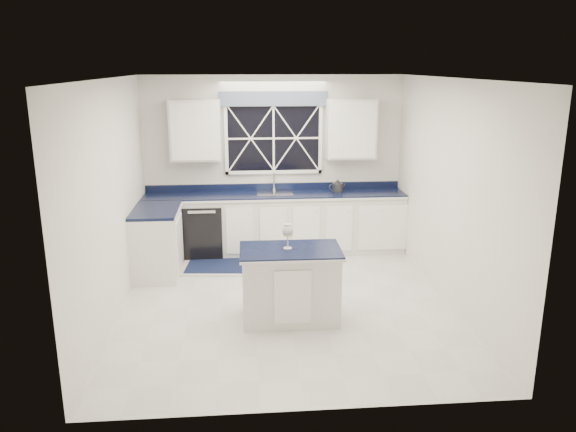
{
  "coord_description": "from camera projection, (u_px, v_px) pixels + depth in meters",
  "views": [
    {
      "loc": [
        -0.52,
        -6.4,
        2.86
      ],
      "look_at": [
        0.07,
        0.4,
        1.0
      ],
      "focal_mm": 35.0,
      "sensor_mm": 36.0,
      "label": 1
    }
  ],
  "objects": [
    {
      "name": "soap_bottle",
      "position": [
        336.0,
        184.0,
        8.84
      ],
      "size": [
        0.09,
        0.09,
        0.17
      ],
      "primitive_type": "imported",
      "rotation": [
        0.0,
        0.0,
        0.14
      ],
      "color": "silver",
      "rests_on": "countertop"
    },
    {
      "name": "upper_cabinets",
      "position": [
        274.0,
        129.0,
        8.45
      ],
      "size": [
        3.1,
        0.34,
        0.9
      ],
      "color": "white",
      "rests_on": "ground"
    },
    {
      "name": "dishwasher",
      "position": [
        204.0,
        228.0,
        8.62
      ],
      "size": [
        0.6,
        0.58,
        0.82
      ],
      "primitive_type": "cube",
      "color": "black",
      "rests_on": "ground"
    },
    {
      "name": "window",
      "position": [
        274.0,
        133.0,
        8.58
      ],
      "size": [
        1.65,
        0.09,
        1.26
      ],
      "color": "black",
      "rests_on": "ground"
    },
    {
      "name": "back_wall",
      "position": [
        274.0,
        164.0,
        8.75
      ],
      "size": [
        4.0,
        0.1,
        2.7
      ],
      "primitive_type": "cube",
      "color": "silver",
      "rests_on": "ground"
    },
    {
      "name": "base_cabinets",
      "position": [
        254.0,
        228.0,
        8.51
      ],
      "size": [
        3.99,
        1.6,
        0.9
      ],
      "color": "white",
      "rests_on": "ground"
    },
    {
      "name": "kettle",
      "position": [
        337.0,
        186.0,
        8.67
      ],
      "size": [
        0.27,
        0.19,
        0.19
      ],
      "rotation": [
        0.0,
        0.0,
        0.18
      ],
      "color": "#29292B",
      "rests_on": "countertop"
    },
    {
      "name": "island",
      "position": [
        290.0,
        284.0,
        6.41
      ],
      "size": [
        1.14,
        0.7,
        0.85
      ],
      "rotation": [
        0.0,
        0.0,
        -0.01
      ],
      "color": "white",
      "rests_on": "ground"
    },
    {
      "name": "ground",
      "position": [
        285.0,
        302.0,
        6.94
      ],
      "size": [
        4.5,
        4.5,
        0.0
      ],
      "primitive_type": "plane",
      "color": "beige",
      "rests_on": "ground"
    },
    {
      "name": "rug",
      "position": [
        228.0,
        266.0,
        8.18
      ],
      "size": [
        1.4,
        0.93,
        0.02
      ],
      "rotation": [
        0.0,
        0.0,
        -0.09
      ],
      "color": "#ADADA8",
      "rests_on": "ground"
    },
    {
      "name": "countertop",
      "position": [
        275.0,
        195.0,
        8.58
      ],
      "size": [
        3.98,
        0.64,
        0.04
      ],
      "primitive_type": "cube",
      "color": "black",
      "rests_on": "base_cabinets"
    },
    {
      "name": "wine_glass",
      "position": [
        288.0,
        232.0,
        6.26
      ],
      "size": [
        0.12,
        0.12,
        0.29
      ],
      "color": "silver",
      "rests_on": "island"
    },
    {
      "name": "faucet",
      "position": [
        274.0,
        181.0,
        8.72
      ],
      "size": [
        0.05,
        0.2,
        0.3
      ],
      "color": "silver",
      "rests_on": "countertop"
    }
  ]
}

